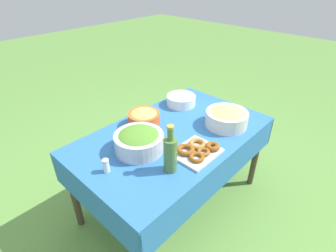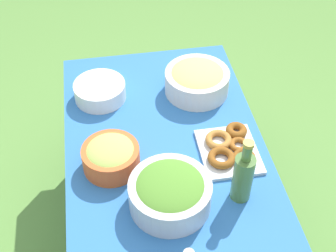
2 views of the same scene
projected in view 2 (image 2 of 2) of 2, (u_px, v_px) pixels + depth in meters
name	position (u px, v px, depth m)	size (l,w,h in m)	color
ground_plane	(166.00, 235.00, 2.52)	(14.00, 14.00, 0.00)	#609342
picnic_table	(166.00, 162.00, 2.10)	(1.43, 0.87, 0.69)	#2D6BB2
salad_bowl	(170.00, 192.00, 1.77)	(0.32, 0.32, 0.14)	silver
pasta_bowl	(197.00, 80.00, 2.26)	(0.31, 0.31, 0.13)	silver
donut_platter	(229.00, 148.00, 2.01)	(0.31, 0.25, 0.05)	silver
plate_stack	(100.00, 91.00, 2.25)	(0.25, 0.25, 0.08)	white
olive_oil_bottle	(243.00, 176.00, 1.77)	(0.08, 0.08, 0.31)	#4C7238
fruit_bowl	(111.00, 156.00, 1.92)	(0.24, 0.24, 0.12)	#E05B28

